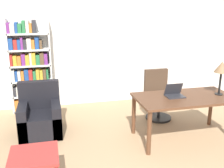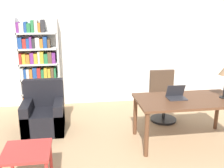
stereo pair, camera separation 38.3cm
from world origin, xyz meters
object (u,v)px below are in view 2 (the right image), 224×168
side_table_blue (27,155)px  bookshelf (37,66)px  desk (187,104)px  laptop (176,95)px  armchair (44,115)px  office_chair (163,98)px

side_table_blue → bookshelf: 2.87m
bookshelf → desk: bearing=-37.2°
laptop → armchair: bearing=161.9°
side_table_blue → desk: bearing=18.5°
office_chair → bookshelf: 2.80m
office_chair → side_table_blue: (-2.38, -1.78, -0.02)m
side_table_blue → bookshelf: bearing=93.6°
desk → armchair: bearing=161.8°
laptop → bookshelf: bearing=141.8°
desk → laptop: (-0.17, 0.06, 0.14)m
office_chair → bookshelf: bookshelf is taller
desk → laptop: laptop is taller
side_table_blue → office_chair: bearing=36.8°
side_table_blue → armchair: bearing=88.7°
armchair → bookshelf: bearing=100.1°
laptop → side_table_blue: size_ratio=0.52×
bookshelf → side_table_blue: bearing=-86.4°
office_chair → bookshelf: (-2.56, 1.03, 0.52)m
desk → armchair: 2.57m
side_table_blue → bookshelf: size_ratio=0.29×
desk → office_chair: (-0.07, 0.96, -0.23)m
bookshelf → armchair: bearing=-79.9°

